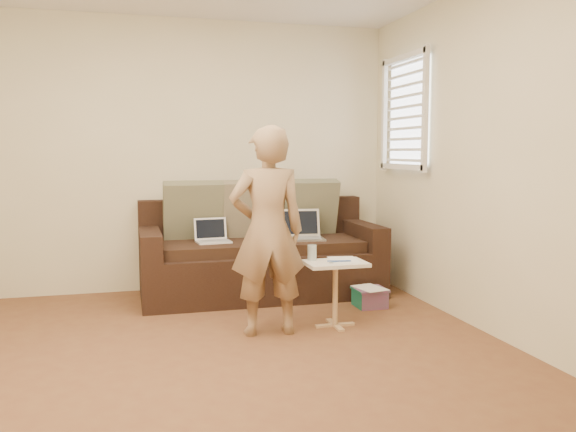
{
  "coord_description": "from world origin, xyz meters",
  "views": [
    {
      "loc": [
        -0.55,
        -3.61,
        1.34
      ],
      "look_at": [
        0.8,
        1.4,
        0.78
      ],
      "focal_mm": 37.27,
      "sensor_mm": 36.0,
      "label": 1
    }
  ],
  "objects_px": {
    "laptop_silver": "(303,240)",
    "laptop_white": "(213,243)",
    "striped_box": "(370,297)",
    "person": "(267,231)",
    "drinking_glass": "(312,253)",
    "sofa": "(261,250)",
    "side_table": "(335,294)"
  },
  "relations": [
    {
      "from": "person",
      "to": "striped_box",
      "type": "height_order",
      "value": "person"
    },
    {
      "from": "sofa",
      "to": "laptop_white",
      "type": "relative_size",
      "value": 7.33
    },
    {
      "from": "laptop_silver",
      "to": "laptop_white",
      "type": "relative_size",
      "value": 1.32
    },
    {
      "from": "person",
      "to": "side_table",
      "type": "relative_size",
      "value": 3.03
    },
    {
      "from": "drinking_glass",
      "to": "sofa",
      "type": "bearing_deg",
      "value": 99.44
    },
    {
      "from": "sofa",
      "to": "drinking_glass",
      "type": "relative_size",
      "value": 18.33
    },
    {
      "from": "sofa",
      "to": "drinking_glass",
      "type": "distance_m",
      "value": 1.06
    },
    {
      "from": "side_table",
      "to": "striped_box",
      "type": "xyz_separation_m",
      "value": [
        0.49,
        0.47,
        -0.17
      ]
    },
    {
      "from": "person",
      "to": "drinking_glass",
      "type": "relative_size",
      "value": 12.77
    },
    {
      "from": "sofa",
      "to": "side_table",
      "type": "xyz_separation_m",
      "value": [
        0.33,
        -1.14,
        -0.17
      ]
    },
    {
      "from": "laptop_white",
      "to": "person",
      "type": "xyz_separation_m",
      "value": [
        0.23,
        -1.15,
        0.25
      ]
    },
    {
      "from": "sofa",
      "to": "striped_box",
      "type": "bearing_deg",
      "value": -39.56
    },
    {
      "from": "laptop_white",
      "to": "side_table",
      "type": "relative_size",
      "value": 0.59
    },
    {
      "from": "laptop_silver",
      "to": "sofa",
      "type": "bearing_deg",
      "value": 174.91
    },
    {
      "from": "sofa",
      "to": "person",
      "type": "relative_size",
      "value": 1.44
    },
    {
      "from": "laptop_white",
      "to": "person",
      "type": "distance_m",
      "value": 1.2
    },
    {
      "from": "laptop_silver",
      "to": "laptop_white",
      "type": "bearing_deg",
      "value": -175.92
    },
    {
      "from": "side_table",
      "to": "striped_box",
      "type": "relative_size",
      "value": 1.89
    },
    {
      "from": "side_table",
      "to": "person",
      "type": "bearing_deg",
      "value": -175.07
    },
    {
      "from": "sofa",
      "to": "side_table",
      "type": "distance_m",
      "value": 1.2
    },
    {
      "from": "laptop_silver",
      "to": "person",
      "type": "height_order",
      "value": "person"
    },
    {
      "from": "person",
      "to": "drinking_glass",
      "type": "xyz_separation_m",
      "value": [
        0.39,
        0.15,
        -0.2
      ]
    },
    {
      "from": "laptop_white",
      "to": "sofa",
      "type": "bearing_deg",
      "value": -0.45
    },
    {
      "from": "laptop_silver",
      "to": "striped_box",
      "type": "height_order",
      "value": "laptop_silver"
    },
    {
      "from": "laptop_silver",
      "to": "drinking_glass",
      "type": "relative_size",
      "value": 3.3
    },
    {
      "from": "laptop_white",
      "to": "striped_box",
      "type": "bearing_deg",
      "value": -32.35
    },
    {
      "from": "laptop_silver",
      "to": "striped_box",
      "type": "xyz_separation_m",
      "value": [
        0.43,
        -0.59,
        -0.44
      ]
    },
    {
      "from": "striped_box",
      "to": "side_table",
      "type": "bearing_deg",
      "value": -135.98
    },
    {
      "from": "laptop_white",
      "to": "side_table",
      "type": "xyz_separation_m",
      "value": [
        0.78,
        -1.1,
        -0.27
      ]
    },
    {
      "from": "sofa",
      "to": "person",
      "type": "bearing_deg",
      "value": -100.24
    },
    {
      "from": "drinking_glass",
      "to": "side_table",
      "type": "bearing_deg",
      "value": -33.66
    },
    {
      "from": "sofa",
      "to": "laptop_silver",
      "type": "bearing_deg",
      "value": -11.72
    }
  ]
}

